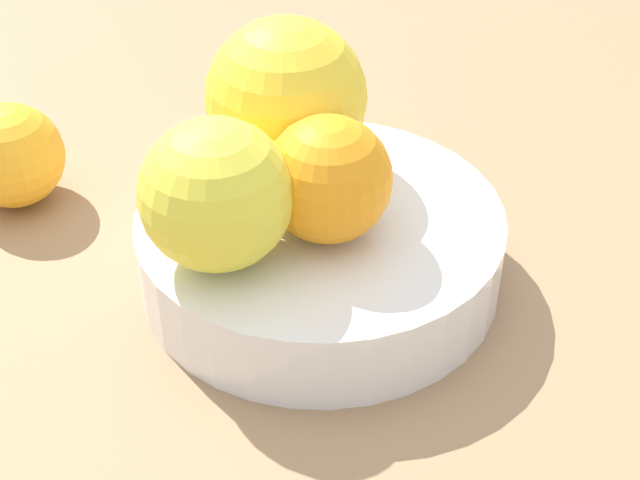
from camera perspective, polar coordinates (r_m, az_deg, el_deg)
The scene contains 6 objects.
ground_plane at distance 52.32cm, azimuth 0.00°, elevation -3.11°, with size 110.00×110.00×2.00cm, color #997551.
fruit_bowl at distance 50.39cm, azimuth 0.00°, elevation -0.49°, with size 19.33×19.33×4.31cm.
orange_in_bowl_0 at distance 45.98cm, azimuth 0.72°, elevation 3.72°, with size 6.38×6.38×6.38cm, color orange.
orange_in_bowl_1 at distance 44.26cm, azimuth -6.30°, elevation 2.74°, with size 7.38×7.38×7.38cm, color yellow.
orange_in_bowl_2 at distance 50.49cm, azimuth -2.06°, elevation 8.57°, with size 8.66×8.66×8.66cm, color yellow.
orange_loose_0 at distance 58.75cm, azimuth -18.15°, elevation 4.88°, with size 6.25×6.25×6.25cm, color #F9A823.
Camera 1 is at (38.37, -9.70, 33.22)cm, focal length 52.98 mm.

